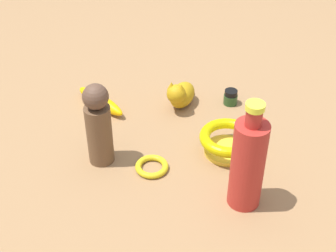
% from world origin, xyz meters
% --- Properties ---
extents(ground, '(2.00, 2.00, 0.00)m').
position_xyz_m(ground, '(0.00, 0.00, 0.00)').
color(ground, '#936D47').
extents(banana, '(0.16, 0.15, 0.04)m').
position_xyz_m(banana, '(-0.18, -0.18, 0.02)').
color(banana, '#F2B206').
rests_on(banana, ground).
extents(cat_figurine, '(0.13, 0.10, 0.09)m').
position_xyz_m(cat_figurine, '(-0.17, 0.04, 0.04)').
color(cat_figurine, '#B88A12').
rests_on(cat_figurine, ground).
extents(bottle_tall, '(0.07, 0.07, 0.26)m').
position_xyz_m(bottle_tall, '(0.19, 0.16, 0.11)').
color(bottle_tall, '#B42B24').
rests_on(bottle_tall, ground).
extents(bangle, '(0.08, 0.08, 0.01)m').
position_xyz_m(bangle, '(0.08, -0.04, 0.01)').
color(bangle, gold).
rests_on(bangle, ground).
extents(person_figure_adult, '(0.08, 0.08, 0.21)m').
position_xyz_m(person_figure_adult, '(0.04, -0.16, 0.11)').
color(person_figure_adult, brown).
rests_on(person_figure_adult, ground).
extents(bowl, '(0.14, 0.14, 0.06)m').
position_xyz_m(bowl, '(0.03, 0.14, 0.04)').
color(bowl, yellow).
rests_on(bowl, ground).
extents(nail_polish_jar, '(0.04, 0.04, 0.04)m').
position_xyz_m(nail_polish_jar, '(-0.18, 0.18, 0.02)').
color(nail_polish_jar, '#274921').
rests_on(nail_polish_jar, ground).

